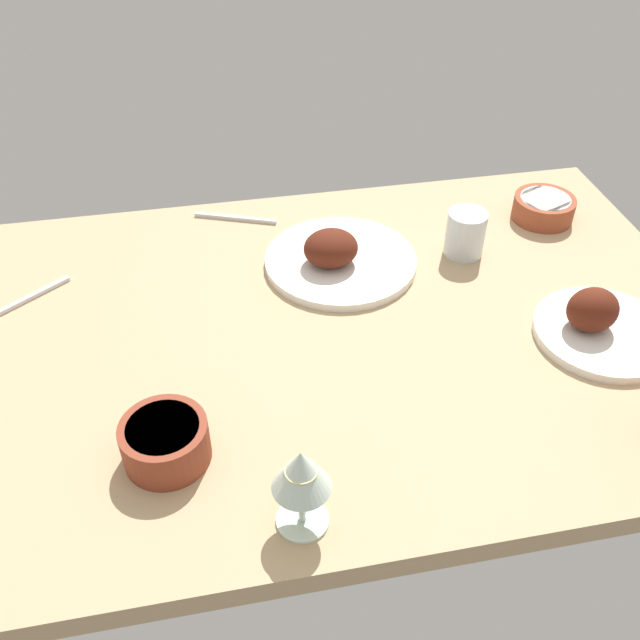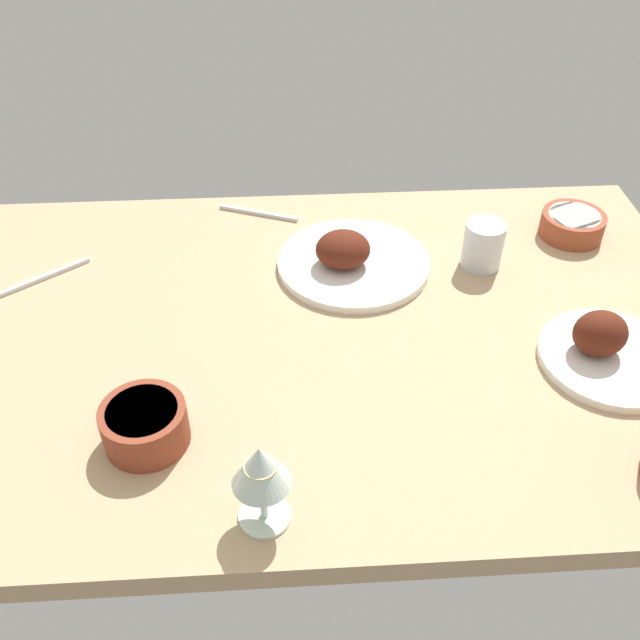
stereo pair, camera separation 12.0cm
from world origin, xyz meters
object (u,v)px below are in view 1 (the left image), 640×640
Objects in this scene: bowl_cream at (544,207)px; spoon_loose at (236,218)px; fork_loose at (26,300)px; wine_glass at (301,474)px; bowl_soup at (165,441)px; water_tumbler at (465,234)px; plate_near_viewer at (337,257)px; plate_far_side at (599,324)px.

spoon_loose is (63.19, -11.59, -2.24)cm from bowl_cream.
fork_loose is at bearing 47.84° from spoon_loose.
wine_glass reaches higher than fork_loose.
fork_loose is (40.98, -54.61, -9.53)cm from wine_glass.
water_tumbler is at bearing -145.55° from bowl_soup.
fork_loose is at bearing -53.11° from wine_glass.
plate_near_viewer is 1.65× the size of spoon_loose.
bowl_cream is at bearing -148.19° from bowl_soup.
wine_glass is 1.55× the size of water_tumbler.
plate_near_viewer is 26.72cm from spoon_loose.
wine_glass is 68.29cm from water_tumbler.
plate_far_side is 74.28cm from spoon_loose.
bowl_cream is 92.87cm from bowl_soup.
bowl_cream is (-45.70, -8.54, 0.55)cm from plate_near_viewer.
bowl_cream is (-6.60, -36.48, 0.25)cm from plate_far_side.
bowl_soup is 22.91cm from wine_glass.
bowl_soup is at bearing -39.77° from wine_glass.
plate_near_viewer reaches higher than fork_loose.
plate_near_viewer is at bearing -36.32° from fork_loose.
fork_loose is (57.31, -0.14, -1.69)cm from plate_near_viewer.
plate_far_side reaches higher than plate_near_viewer.
bowl_cream is 88.72cm from wine_glass.
wine_glass reaches higher than plate_far_side.
water_tumbler is at bearing -36.57° from fork_loose.
wine_glass is (-16.90, 14.06, 6.44)cm from bowl_soup.
bowl_soup is at bearing 31.81° from bowl_cream.
bowl_cream is 22.58cm from water_tumbler.
plate_near_viewer is 25.18cm from water_tumbler.
fork_loose is (82.37, -0.56, -4.12)cm from water_tumbler.
fork_loose is at bearing -0.39° from water_tumbler.
plate_near_viewer is at bearing 152.17° from spoon_loose.
wine_glass is at bearing 73.32° from plate_near_viewer.
plate_far_side is 48.05cm from plate_near_viewer.
water_tumbler is at bearing -127.44° from wine_glass.
plate_far_side is at bearing -52.42° from fork_loose.
wine_glass is (62.02, 63.01, 7.29)cm from bowl_cream.
bowl_soup is 62.62cm from spoon_loose.
spoon_loose is (1.17, -74.60, -9.53)cm from wine_glass.
plate_far_side is 61.91cm from wine_glass.
fork_loose is at bearing -59.29° from bowl_soup.
plate_near_viewer is 2.07× the size of wine_glass.
plate_far_side is 100.43cm from fork_loose.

